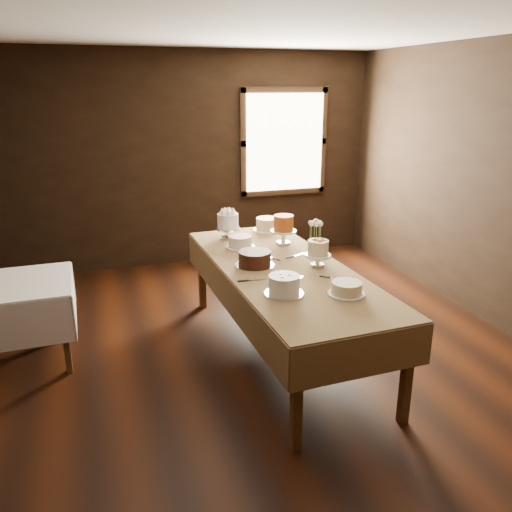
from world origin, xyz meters
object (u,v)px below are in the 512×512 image
(cake_server_b, at_px, (339,279))
(side_table, at_px, (18,292))
(cake_server_e, at_px, (258,280))
(flower_vase, at_px, (315,248))
(cake_speckled, at_px, (267,225))
(cake_server_d, at_px, (299,255))
(cake_meringue, at_px, (228,227))
(cake_flowers, at_px, (318,254))
(display_table, at_px, (283,274))
(cake_server_c, at_px, (267,256))
(cake_lattice, at_px, (240,243))
(cake_caramel, at_px, (283,231))
(cake_server_a, at_px, (298,279))
(cake_chocolate, at_px, (255,259))
(cake_swirl, at_px, (284,285))
(cake_cream, at_px, (347,289))

(cake_server_b, bearing_deg, side_table, -158.79)
(cake_server_e, distance_m, flower_vase, 0.87)
(cake_speckled, xyz_separation_m, cake_server_d, (0.01, -0.91, -0.06))
(cake_meringue, distance_m, cake_server_e, 1.27)
(side_table, bearing_deg, cake_flowers, -14.02)
(cake_server_b, bearing_deg, cake_meringue, 153.62)
(display_table, bearing_deg, cake_server_c, 96.83)
(cake_lattice, bearing_deg, cake_caramel, 0.36)
(cake_flowers, relative_size, cake_server_a, 1.01)
(cake_lattice, xyz_separation_m, cake_server_e, (-0.12, -0.90, -0.05))
(cake_speckled, relative_size, cake_server_a, 1.34)
(side_table, relative_size, cake_server_a, 3.77)
(cake_meringue, bearing_deg, flower_vase, -50.68)
(cake_meringue, distance_m, cake_server_b, 1.55)
(cake_meringue, xyz_separation_m, cake_server_d, (0.49, -0.74, -0.12))
(cake_server_e, bearing_deg, cake_server_b, -8.89)
(side_table, distance_m, cake_server_b, 2.74)
(cake_caramel, bearing_deg, cake_server_c, -129.98)
(cake_chocolate, distance_m, cake_swirl, 0.68)
(side_table, xyz_separation_m, cake_meringue, (1.99, 0.44, 0.30))
(cake_lattice, height_order, flower_vase, flower_vase)
(side_table, distance_m, cake_swirl, 2.33)
(cake_lattice, height_order, cake_server_a, cake_lattice)
(side_table, height_order, cake_chocolate, cake_chocolate)
(cake_chocolate, relative_size, cake_flowers, 1.42)
(cake_chocolate, bearing_deg, cake_speckled, 65.78)
(cake_lattice, distance_m, cake_server_d, 0.61)
(side_table, bearing_deg, cake_swirl, -29.84)
(cake_cream, bearing_deg, display_table, 107.78)
(cake_server_a, bearing_deg, cake_cream, -102.80)
(cake_swirl, bearing_deg, cake_server_d, 60.80)
(side_table, relative_size, cake_server_c, 3.77)
(cake_server_b, distance_m, flower_vase, 0.67)
(cake_server_a, bearing_deg, cake_swirl, -171.23)
(cake_server_d, bearing_deg, cake_lattice, 117.26)
(cake_speckled, xyz_separation_m, cake_lattice, (-0.45, -0.52, -0.02))
(cake_server_d, bearing_deg, cake_meringue, 100.93)
(cake_flowers, xyz_separation_m, cake_server_b, (0.03, -0.37, -0.10))
(cake_lattice, bearing_deg, cake_server_b, -64.25)
(cake_cream, bearing_deg, cake_server_b, 73.27)
(cake_swirl, bearing_deg, cake_chocolate, 91.18)
(cake_server_a, relative_size, cake_server_c, 1.00)
(cake_chocolate, bearing_deg, flower_vase, 12.08)
(cake_flowers, bearing_deg, display_table, 169.85)
(cake_caramel, height_order, flower_vase, cake_caramel)
(cake_server_a, bearing_deg, flower_vase, 14.01)
(cake_server_c, relative_size, cake_server_e, 1.00)
(cake_meringue, xyz_separation_m, cake_server_c, (0.19, -0.70, -0.12))
(cake_meringue, height_order, cake_chocolate, cake_meringue)
(cake_caramel, xyz_separation_m, cake_server_b, (0.07, -1.09, -0.13))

